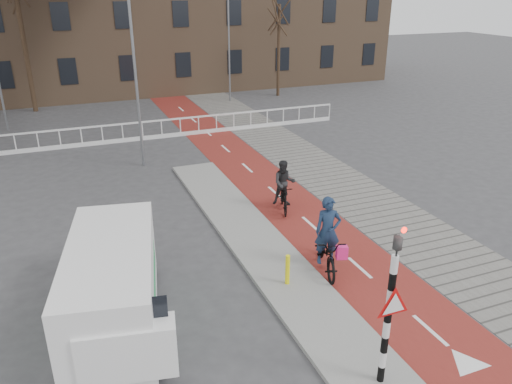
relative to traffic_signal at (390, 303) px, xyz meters
name	(u,v)px	position (x,y,z in m)	size (l,w,h in m)	color
ground	(352,321)	(0.60, 2.02, -1.99)	(120.00, 120.00, 0.00)	#38383A
bike_lane	(256,175)	(2.10, 12.02, -1.98)	(2.50, 60.00, 0.01)	maroon
sidewalk	(314,167)	(4.90, 12.02, -1.98)	(3.00, 60.00, 0.01)	slate
curb_island	(262,248)	(-0.10, 6.02, -1.93)	(1.80, 16.00, 0.12)	gray
traffic_signal	(390,303)	(0.00, 0.00, 0.00)	(0.80, 0.80, 3.68)	black
bollard	(288,270)	(-0.24, 3.91, -1.45)	(0.12, 0.12, 0.85)	yellow
cyclist_near	(327,246)	(1.15, 4.31, -1.24)	(1.34, 2.27, 2.20)	black
cyclist_far	(284,190)	(1.72, 8.39, -1.21)	(1.01, 1.79, 1.87)	black
van	(112,284)	(-4.67, 4.05, -0.91)	(2.77, 5.05, 2.05)	white
railing	(82,141)	(-4.40, 19.02, -1.68)	(28.00, 0.10, 0.99)	silver
tree_mid	(24,39)	(-6.62, 27.96, 2.40)	(0.29, 0.29, 8.79)	black
tree_right	(279,51)	(9.67, 26.58, 1.13)	(0.22, 0.22, 6.23)	black
streetlight_near	(136,76)	(-2.08, 15.04, 1.96)	(0.12, 0.12, 7.90)	slate
streetlight_right	(229,38)	(5.89, 26.27, 2.21)	(0.12, 0.12, 8.40)	slate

